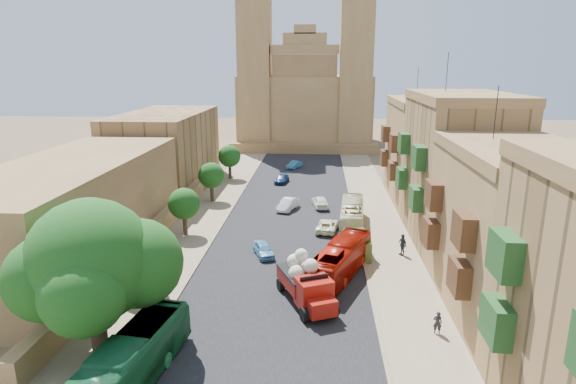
# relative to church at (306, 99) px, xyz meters

# --- Properties ---
(road_surface) EXTENTS (14.00, 140.00, 0.01)m
(road_surface) POSITION_rel_church_xyz_m (0.00, -48.61, -9.51)
(road_surface) COLOR black
(road_surface) RESTS_ON ground
(sidewalk_east) EXTENTS (5.00, 140.00, 0.01)m
(sidewalk_east) POSITION_rel_church_xyz_m (9.50, -48.61, -9.51)
(sidewalk_east) COLOR #816F54
(sidewalk_east) RESTS_ON ground
(sidewalk_west) EXTENTS (5.00, 140.00, 0.01)m
(sidewalk_west) POSITION_rel_church_xyz_m (-9.50, -48.61, -9.51)
(sidewalk_west) COLOR #816F54
(sidewalk_west) RESTS_ON ground
(kerb_east) EXTENTS (0.25, 140.00, 0.12)m
(kerb_east) POSITION_rel_church_xyz_m (7.00, -48.61, -9.46)
(kerb_east) COLOR #816F54
(kerb_east) RESTS_ON ground
(kerb_west) EXTENTS (0.25, 140.00, 0.12)m
(kerb_west) POSITION_rel_church_xyz_m (-7.00, -48.61, -9.46)
(kerb_west) COLOR #816F54
(kerb_west) RESTS_ON ground
(townhouse_b) EXTENTS (9.00, 14.00, 14.90)m
(townhouse_b) POSITION_rel_church_xyz_m (15.95, -67.61, -3.86)
(townhouse_b) COLOR olive
(townhouse_b) RESTS_ON ground
(townhouse_c) EXTENTS (9.00, 14.00, 17.40)m
(townhouse_c) POSITION_rel_church_xyz_m (15.95, -53.61, -2.61)
(townhouse_c) COLOR olive
(townhouse_c) RESTS_ON ground
(townhouse_d) EXTENTS (9.00, 14.00, 15.90)m
(townhouse_d) POSITION_rel_church_xyz_m (15.95, -39.61, -3.36)
(townhouse_d) COLOR olive
(townhouse_d) RESTS_ON ground
(west_wall) EXTENTS (1.00, 40.00, 1.80)m
(west_wall) POSITION_rel_church_xyz_m (-12.50, -58.61, -8.62)
(west_wall) COLOR olive
(west_wall) RESTS_ON ground
(west_building_low) EXTENTS (10.00, 28.00, 8.40)m
(west_building_low) POSITION_rel_church_xyz_m (-18.00, -60.61, -5.32)
(west_building_low) COLOR brown
(west_building_low) RESTS_ON ground
(west_building_mid) EXTENTS (10.00, 22.00, 10.00)m
(west_building_mid) POSITION_rel_church_xyz_m (-18.00, -34.61, -4.52)
(west_building_mid) COLOR olive
(west_building_mid) RESTS_ON ground
(church) EXTENTS (28.00, 22.50, 36.30)m
(church) POSITION_rel_church_xyz_m (0.00, 0.00, 0.00)
(church) COLOR olive
(church) RESTS_ON ground
(ficus_tree) EXTENTS (9.26, 8.52, 9.26)m
(ficus_tree) POSITION_rel_church_xyz_m (-9.42, -74.61, -4.04)
(ficus_tree) COLOR #3A2A1D
(ficus_tree) RESTS_ON ground
(street_tree_a) EXTENTS (3.19, 3.19, 4.91)m
(street_tree_a) POSITION_rel_church_xyz_m (-10.00, -66.61, -6.23)
(street_tree_a) COLOR #3A2A1D
(street_tree_a) RESTS_ON ground
(street_tree_b) EXTENTS (3.08, 3.08, 4.73)m
(street_tree_b) POSITION_rel_church_xyz_m (-10.00, -54.61, -6.35)
(street_tree_b) COLOR #3A2A1D
(street_tree_b) RESTS_ON ground
(street_tree_c) EXTENTS (3.14, 3.14, 4.83)m
(street_tree_c) POSITION_rel_church_xyz_m (-10.00, -42.61, -6.29)
(street_tree_c) COLOR #3A2A1D
(street_tree_c) RESTS_ON ground
(street_tree_d) EXTENTS (3.24, 3.24, 4.98)m
(street_tree_d) POSITION_rel_church_xyz_m (-10.00, -30.61, -6.18)
(street_tree_d) COLOR #3A2A1D
(street_tree_d) RESTS_ON ground
(red_truck) EXTENTS (4.62, 6.67, 3.70)m
(red_truck) POSITION_rel_church_xyz_m (2.30, -67.83, -7.89)
(red_truck) COLOR maroon
(red_truck) RESTS_ON ground
(olive_pickup) EXTENTS (2.24, 4.40, 1.76)m
(olive_pickup) POSITION_rel_church_xyz_m (6.50, -58.61, -8.65)
(olive_pickup) COLOR #3F4E1D
(olive_pickup) RESTS_ON ground
(bus_green_north) EXTENTS (3.82, 10.38, 2.83)m
(bus_green_north) POSITION_rel_church_xyz_m (-6.50, -77.61, -8.10)
(bus_green_north) COLOR #175E32
(bus_green_north) RESTS_ON ground
(bus_red_east) EXTENTS (5.72, 9.93, 2.72)m
(bus_red_east) POSITION_rel_church_xyz_m (4.84, -63.19, -8.15)
(bus_red_east) COLOR #8F0E03
(bus_red_east) RESTS_ON ground
(bus_cream_east) EXTENTS (2.94, 9.56, 2.62)m
(bus_cream_east) POSITION_rel_church_xyz_m (6.50, -51.11, -8.20)
(bus_cream_east) COLOR beige
(bus_cream_east) RESTS_ON ground
(car_blue_a) EXTENTS (2.52, 3.69, 1.17)m
(car_blue_a) POSITION_rel_church_xyz_m (-1.68, -59.48, -8.93)
(car_blue_a) COLOR #5697C8
(car_blue_a) RESTS_ON ground
(car_white_a) EXTENTS (2.54, 4.19, 1.30)m
(car_white_a) POSITION_rel_church_xyz_m (-0.50, -45.60, -8.86)
(car_white_a) COLOR white
(car_white_a) RESTS_ON ground
(car_cream) EXTENTS (2.56, 4.43, 1.16)m
(car_cream) POSITION_rel_church_xyz_m (3.98, -52.64, -8.93)
(car_cream) COLOR #F4F3C5
(car_cream) RESTS_ON ground
(car_dkblue) EXTENTS (2.11, 3.98, 1.10)m
(car_dkblue) POSITION_rel_church_xyz_m (-2.22, -32.70, -8.97)
(car_dkblue) COLOR #0F2750
(car_dkblue) RESTS_ON ground
(car_white_b) EXTENTS (2.25, 4.17, 1.35)m
(car_white_b) POSITION_rel_church_xyz_m (3.21, -44.32, -8.84)
(car_white_b) COLOR white
(car_white_b) RESTS_ON ground
(car_blue_b) EXTENTS (2.55, 3.74, 1.17)m
(car_blue_b) POSITION_rel_church_xyz_m (-0.99, -22.77, -8.93)
(car_blue_b) COLOR teal
(car_blue_b) RESTS_ON ground
(pedestrian_a) EXTENTS (0.58, 0.42, 1.50)m
(pedestrian_a) POSITION_rel_church_xyz_m (10.59, -71.29, -8.77)
(pedestrian_a) COLOR black
(pedestrian_a) RESTS_ON ground
(pedestrian_c) EXTENTS (0.92, 1.24, 1.95)m
(pedestrian_c) POSITION_rel_church_xyz_m (10.46, -58.51, -8.54)
(pedestrian_c) COLOR #2E3034
(pedestrian_c) RESTS_ON ground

